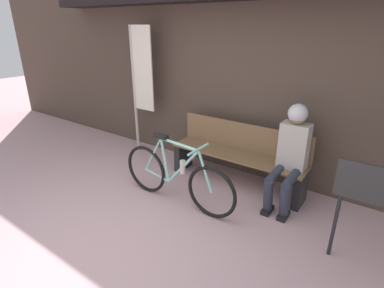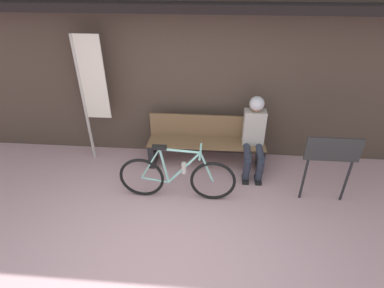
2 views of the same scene
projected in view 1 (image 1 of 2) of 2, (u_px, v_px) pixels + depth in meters
ground_plane at (108, 253)px, 3.03m from camera, size 24.00×24.00×0.00m
storefront_wall at (232, 61)px, 4.29m from camera, size 12.00×0.56×3.20m
park_bench_near at (238, 156)px, 4.22m from camera, size 1.93×0.42×0.87m
bicycle at (176, 177)px, 3.76m from camera, size 1.70×0.40×0.89m
person_seated at (291, 150)px, 3.61m from camera, size 0.34×0.65×1.30m
banner_pole at (140, 77)px, 4.92m from camera, size 0.45×0.05×2.15m
signboard at (380, 197)px, 2.57m from camera, size 0.74×0.04×1.04m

